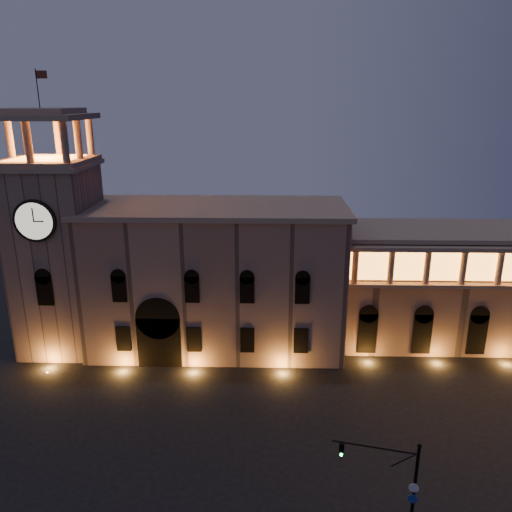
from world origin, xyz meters
The scene contains 5 objects.
ground centered at (0.00, 0.00, 0.00)m, with size 160.00×160.00×0.00m, color black.
government_building centered at (-2.08, 21.93, 8.77)m, with size 30.80×12.80×17.60m.
clock_tower centered at (-20.50, 20.98, 12.50)m, with size 9.80×9.80×32.40m.
colonnade_wing centered at (32.00, 23.92, 7.33)m, with size 40.60×11.50×14.50m.
traffic_light centered at (13.15, -7.02, 4.25)m, with size 5.78×1.61×8.09m.
Camera 1 is at (4.22, -34.51, 29.29)m, focal length 35.00 mm.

